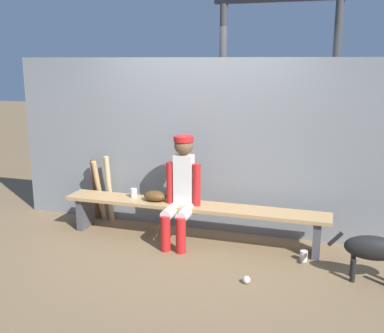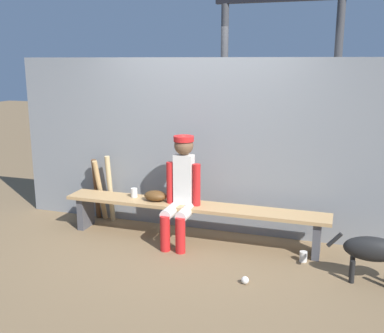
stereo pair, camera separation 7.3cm
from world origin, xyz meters
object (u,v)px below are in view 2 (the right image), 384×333
object	(u,v)px
bat_wood_dark	(96,189)
cup_on_bench	(134,193)
bat_wood_natural	(110,189)
scoreboard	(286,16)
cup_on_ground	(303,256)
dugout_bench	(192,211)
baseball	(245,280)
bat_wood_tan	(100,190)
dog	(378,250)
player_seated	(181,187)
baseball_glove	(156,196)

from	to	relation	value
bat_wood_dark	cup_on_bench	bearing A→B (deg)	-21.65
cup_on_bench	bat_wood_natural	bearing A→B (deg)	152.66
cup_on_bench	scoreboard	bearing A→B (deg)	37.42
bat_wood_natural	cup_on_ground	world-z (taller)	bat_wood_natural
dugout_bench	baseball	size ratio (longest dim) A/B	42.35
bat_wood_natural	bat_wood_tan	distance (m)	0.14
dugout_bench	bat_wood_tan	world-z (taller)	bat_wood_tan
dugout_bench	dog	world-z (taller)	dog
dugout_bench	player_seated	world-z (taller)	player_seated
dugout_bench	baseball_glove	size ratio (longest dim) A/B	11.19
dugout_bench	bat_wood_dark	xyz separation A→B (m)	(-1.44, 0.32, 0.05)
dugout_bench	scoreboard	size ratio (longest dim) A/B	0.83
baseball_glove	baseball	distance (m)	1.61
dugout_bench	dog	size ratio (longest dim) A/B	3.72
player_seated	dog	size ratio (longest dim) A/B	1.47
dog	cup_on_bench	bearing A→B (deg)	169.31
player_seated	bat_wood_natural	xyz separation A→B (m)	(-1.12, 0.39, -0.22)
bat_wood_dark	cup_on_bench	distance (m)	0.74
bat_wood_natural	cup_on_ground	size ratio (longest dim) A/B	8.01
cup_on_bench	bat_wood_tan	bearing A→B (deg)	160.32
baseball_glove	bat_wood_natural	world-z (taller)	bat_wood_natural
player_seated	bat_wood_tan	size ratio (longest dim) A/B	1.49
cup_on_ground	baseball	bearing A→B (deg)	-125.12
dugout_bench	bat_wood_tan	size ratio (longest dim) A/B	3.76
bat_wood_dark	dog	world-z (taller)	bat_wood_dark
cup_on_ground	cup_on_bench	xyz separation A→B (m)	(-2.06, 0.24, 0.44)
bat_wood_dark	scoreboard	size ratio (longest dim) A/B	0.22
bat_wood_natural	baseball	world-z (taller)	bat_wood_natural
dugout_bench	bat_wood_dark	distance (m)	1.48
player_seated	bat_wood_tan	xyz separation A→B (m)	(-1.25, 0.37, -0.25)
dugout_bench	cup_on_ground	world-z (taller)	dugout_bench
cup_on_ground	scoreboard	distance (m)	2.98
dog	bat_wood_natural	bearing A→B (deg)	166.75
cup_on_ground	dog	world-z (taller)	dog
cup_on_ground	scoreboard	xyz separation A→B (m)	(-0.48, 1.45, 2.56)
bat_wood_natural	cup_on_bench	world-z (taller)	bat_wood_natural
player_seated	bat_wood_natural	world-z (taller)	player_seated
dugout_bench	baseball	world-z (taller)	dugout_bench
dog	scoreboard	bearing A→B (deg)	124.26
dugout_bench	bat_wood_natural	world-z (taller)	bat_wood_natural
cup_on_ground	dog	xyz separation A→B (m)	(0.70, -0.28, 0.28)
baseball_glove	bat_wood_tan	bearing A→B (deg)	163.61
dugout_bench	bat_wood_tan	xyz separation A→B (m)	(-1.35, 0.26, 0.06)
player_seated	bat_wood_natural	size ratio (longest dim) A/B	1.41
baseball_glove	baseball	world-z (taller)	baseball_glove
baseball_glove	bat_wood_natural	bearing A→B (deg)	159.27
bat_wood_dark	scoreboard	bearing A→B (deg)	22.55
bat_wood_natural	scoreboard	world-z (taller)	scoreboard
baseball	scoreboard	world-z (taller)	scoreboard
cup_on_bench	dugout_bench	bearing A→B (deg)	-3.91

